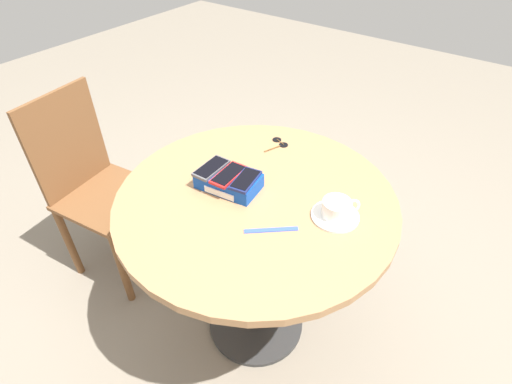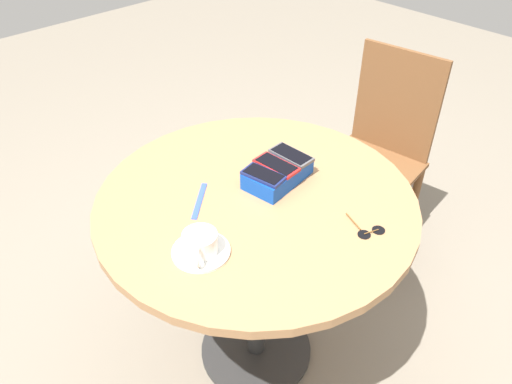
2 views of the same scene
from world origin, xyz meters
The scene contains 11 objects.
ground_plane centered at (0.00, 0.00, 0.00)m, with size 8.00×8.00×0.00m, color gray.
round_table centered at (0.00, 0.00, 0.64)m, with size 0.96×0.96×0.77m.
phone_box centered at (-0.11, -0.01, 0.80)m, with size 0.23×0.15×0.05m.
phone_gray centered at (-0.18, -0.02, 0.83)m, with size 0.07×0.14×0.01m.
phone_red centered at (-0.10, -0.02, 0.83)m, with size 0.08×0.14×0.01m.
phone_navy centered at (-0.04, -0.01, 0.83)m, with size 0.09×0.14×0.01m.
saucer centered at (0.26, 0.07, 0.77)m, with size 0.15×0.15×0.01m, color white.
coffee_cup centered at (0.27, 0.07, 0.81)m, with size 0.10×0.11×0.06m.
lanyard_strap centered at (0.13, -0.10, 0.77)m, with size 0.17×0.02×0.00m, color blue.
sunglasses centered at (-0.12, 0.32, 0.77)m, with size 0.08×0.12×0.01m.
chair_near_window centered at (-0.84, -0.11, 0.48)m, with size 0.44×0.44×0.93m.
Camera 2 is at (0.80, 0.84, 1.70)m, focal length 35.00 mm.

